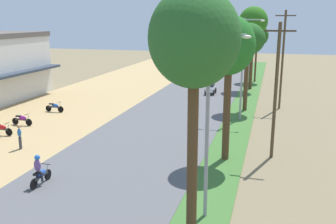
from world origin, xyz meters
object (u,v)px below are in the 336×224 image
object	(u,v)px
median_tree_nearest	(194,42)
motorbike_ahead_second	(39,171)
utility_pole_far	(276,89)
pedestrian_on_shoulder	(20,136)
median_tree_third	(248,40)
median_tree_fifth	(257,36)
median_tree_fourth	(253,22)
utility_pole_near	(283,59)
parked_motorbike_fifth	(22,119)
streetlamp_near	(207,114)
car_hatchback_white	(211,88)
parked_motorbike_sixth	(55,107)
streetlamp_mid	(242,63)
median_tree_second	(229,48)
parked_motorbike_fourth	(2,129)

from	to	relation	value
median_tree_nearest	motorbike_ahead_second	world-z (taller)	median_tree_nearest
utility_pole_far	pedestrian_on_shoulder	bearing A→B (deg)	-169.22
median_tree_third	utility_pole_far	xyz separation A→B (m)	(2.54, -11.80, -2.18)
median_tree_nearest	median_tree_fifth	bearing A→B (deg)	89.72
median_tree_fourth	utility_pole_near	distance (m)	10.50
utility_pole_far	parked_motorbike_fifth	bearing A→B (deg)	174.31
motorbike_ahead_second	median_tree_third	bearing A→B (deg)	65.70
streetlamp_near	motorbike_ahead_second	size ratio (longest dim) A/B	4.34
utility_pole_near	car_hatchback_white	distance (m)	9.72
parked_motorbike_sixth	utility_pole_near	distance (m)	21.25
pedestrian_on_shoulder	streetlamp_mid	xyz separation A→B (m)	(13.06, 11.31, 3.84)
median_tree_second	utility_pole_near	bearing A→B (deg)	77.58
median_tree_fourth	streetlamp_mid	size ratio (longest dim) A/B	1.16
utility_pole_far	car_hatchback_white	xyz separation A→B (m)	(-6.81, 18.52, -3.50)
motorbike_ahead_second	parked_motorbike_sixth	bearing A→B (deg)	119.14
median_tree_second	median_tree_fifth	bearing A→B (deg)	89.67
utility_pole_far	parked_motorbike_fourth	bearing A→B (deg)	-177.71
streetlamp_near	car_hatchback_white	world-z (taller)	streetlamp_near
parked_motorbike_fourth	utility_pole_far	xyz separation A→B (m)	(18.92, 0.76, 3.70)
parked_motorbike_sixth	pedestrian_on_shoulder	size ratio (longest dim) A/B	1.11
car_hatchback_white	utility_pole_far	bearing A→B (deg)	-69.80
median_tree_fifth	motorbike_ahead_second	size ratio (longest dim) A/B	4.18
median_tree_fifth	car_hatchback_white	size ratio (longest dim) A/B	3.76
pedestrian_on_shoulder	median_tree_nearest	size ratio (longest dim) A/B	0.17
parked_motorbike_sixth	median_tree_second	size ratio (longest dim) A/B	0.21
median_tree_third	utility_pole_near	distance (m)	3.94
utility_pole_far	motorbike_ahead_second	distance (m)	13.95
median_tree_third	median_tree_fifth	bearing A→B (deg)	89.96
parked_motorbike_sixth	streetlamp_near	xyz separation A→B (m)	(16.40, -14.75, 4.01)
median_tree_fourth	streetlamp_mid	world-z (taller)	median_tree_fourth
pedestrian_on_shoulder	streetlamp_mid	distance (m)	17.70
median_tree_nearest	median_tree_fourth	world-z (taller)	median_tree_fourth
streetlamp_mid	parked_motorbike_fourth	bearing A→B (deg)	-150.82
median_tree_nearest	utility_pole_near	distance (m)	24.82
parked_motorbike_fifth	car_hatchback_white	size ratio (longest dim) A/B	0.90
parked_motorbike_fourth	utility_pole_near	bearing A→B (deg)	36.33
parked_motorbike_fourth	median_tree_third	world-z (taller)	median_tree_third
parked_motorbike_fifth	median_tree_second	bearing A→B (deg)	-10.64
median_tree_fourth	parked_motorbike_fourth	bearing A→B (deg)	-124.17
median_tree_second	pedestrian_on_shoulder	bearing A→B (deg)	-172.08
streetlamp_mid	car_hatchback_white	distance (m)	11.73
parked_motorbike_sixth	median_tree_fifth	world-z (taller)	median_tree_fifth
median_tree_third	car_hatchback_white	distance (m)	9.78
median_tree_third	streetlamp_near	world-z (taller)	median_tree_third
pedestrian_on_shoulder	median_tree_second	bearing A→B (deg)	7.92
parked_motorbike_fourth	streetlamp_near	xyz separation A→B (m)	(16.26, -7.50, 4.01)
median_tree_nearest	car_hatchback_white	bearing A→B (deg)	97.92
median_tree_fifth	car_hatchback_white	world-z (taller)	median_tree_fifth
parked_motorbike_fifth	parked_motorbike_sixth	bearing A→B (deg)	88.97
pedestrian_on_shoulder	streetlamp_mid	bearing A→B (deg)	40.90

